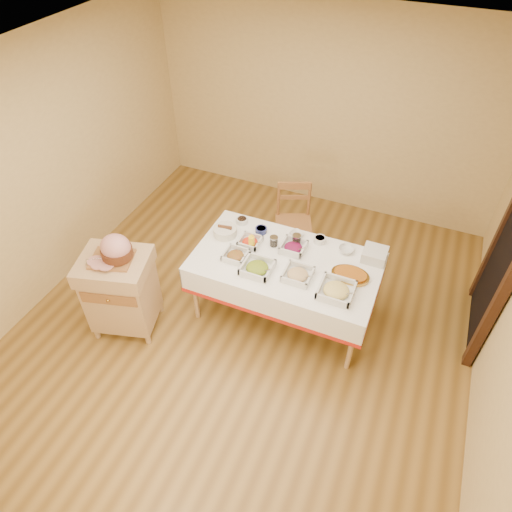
{
  "coord_description": "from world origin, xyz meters",
  "views": [
    {
      "loc": [
        1.3,
        -2.81,
        3.81
      ],
      "look_at": [
        0.02,
        0.2,
        0.81
      ],
      "focal_mm": 32.0,
      "sensor_mm": 36.0,
      "label": 1
    }
  ],
  "objects_px": {
    "dining_table": "(285,272)",
    "mustard_bottle": "(251,242)",
    "ham_on_board": "(115,250)",
    "plate_stack": "(375,255)",
    "butcher_cart": "(121,289)",
    "dining_chair": "(293,221)",
    "brass_platter": "(350,275)",
    "preserve_jar_left": "(274,242)",
    "preserve_jar_right": "(296,240)",
    "bread_basket": "(225,231)"
  },
  "relations": [
    {
      "from": "plate_stack",
      "to": "brass_platter",
      "type": "relative_size",
      "value": 0.63
    },
    {
      "from": "dining_table",
      "to": "preserve_jar_left",
      "type": "relative_size",
      "value": 16.73
    },
    {
      "from": "dining_table",
      "to": "bread_basket",
      "type": "height_order",
      "value": "bread_basket"
    },
    {
      "from": "dining_table",
      "to": "dining_chair",
      "type": "height_order",
      "value": "dining_chair"
    },
    {
      "from": "preserve_jar_left",
      "to": "ham_on_board",
      "type": "bearing_deg",
      "value": -142.48
    },
    {
      "from": "ham_on_board",
      "to": "plate_stack",
      "type": "height_order",
      "value": "ham_on_board"
    },
    {
      "from": "butcher_cart",
      "to": "dining_chair",
      "type": "relative_size",
      "value": 0.99
    },
    {
      "from": "dining_chair",
      "to": "ham_on_board",
      "type": "relative_size",
      "value": 2.3
    },
    {
      "from": "dining_table",
      "to": "preserve_jar_right",
      "type": "xyz_separation_m",
      "value": [
        0.01,
        0.27,
        0.21
      ]
    },
    {
      "from": "ham_on_board",
      "to": "bread_basket",
      "type": "xyz_separation_m",
      "value": [
        0.68,
        0.88,
        -0.23
      ]
    },
    {
      "from": "butcher_cart",
      "to": "ham_on_board",
      "type": "bearing_deg",
      "value": 38.12
    },
    {
      "from": "butcher_cart",
      "to": "dining_chair",
      "type": "xyz_separation_m",
      "value": [
        1.19,
        1.75,
        -0.04
      ]
    },
    {
      "from": "brass_platter",
      "to": "ham_on_board",
      "type": "bearing_deg",
      "value": -158.83
    },
    {
      "from": "mustard_bottle",
      "to": "dining_table",
      "type": "bearing_deg",
      "value": -5.12
    },
    {
      "from": "preserve_jar_left",
      "to": "bread_basket",
      "type": "height_order",
      "value": "same"
    },
    {
      "from": "dining_chair",
      "to": "ham_on_board",
      "type": "bearing_deg",
      "value": -123.73
    },
    {
      "from": "preserve_jar_right",
      "to": "plate_stack",
      "type": "distance_m",
      "value": 0.78
    },
    {
      "from": "ham_on_board",
      "to": "preserve_jar_right",
      "type": "distance_m",
      "value": 1.76
    },
    {
      "from": "butcher_cart",
      "to": "plate_stack",
      "type": "xyz_separation_m",
      "value": [
        2.22,
        1.15,
        0.29
      ]
    },
    {
      "from": "dining_table",
      "to": "mustard_bottle",
      "type": "xyz_separation_m",
      "value": [
        -0.38,
        0.03,
        0.25
      ]
    },
    {
      "from": "butcher_cart",
      "to": "mustard_bottle",
      "type": "distance_m",
      "value": 1.38
    },
    {
      "from": "butcher_cart",
      "to": "mustard_bottle",
      "type": "relative_size",
      "value": 4.82
    },
    {
      "from": "dining_table",
      "to": "preserve_jar_left",
      "type": "bearing_deg",
      "value": 139.59
    },
    {
      "from": "mustard_bottle",
      "to": "ham_on_board",
      "type": "bearing_deg",
      "value": -142.07
    },
    {
      "from": "dining_chair",
      "to": "bread_basket",
      "type": "distance_m",
      "value": 1.01
    },
    {
      "from": "dining_table",
      "to": "dining_chair",
      "type": "relative_size",
      "value": 1.96
    },
    {
      "from": "plate_stack",
      "to": "preserve_jar_right",
      "type": "bearing_deg",
      "value": -173.4
    },
    {
      "from": "dining_chair",
      "to": "brass_platter",
      "type": "bearing_deg",
      "value": -46.63
    },
    {
      "from": "butcher_cart",
      "to": "preserve_jar_right",
      "type": "xyz_separation_m",
      "value": [
        1.45,
        1.06,
        0.29
      ]
    },
    {
      "from": "dining_table",
      "to": "preserve_jar_left",
      "type": "height_order",
      "value": "preserve_jar_left"
    },
    {
      "from": "dining_chair",
      "to": "mustard_bottle",
      "type": "bearing_deg",
      "value": -98.19
    },
    {
      "from": "ham_on_board",
      "to": "mustard_bottle",
      "type": "xyz_separation_m",
      "value": [
        1.01,
        0.79,
        -0.19
      ]
    },
    {
      "from": "dining_chair",
      "to": "plate_stack",
      "type": "xyz_separation_m",
      "value": [
        1.03,
        -0.6,
        0.34
      ]
    },
    {
      "from": "dining_table",
      "to": "dining_chair",
      "type": "xyz_separation_m",
      "value": [
        -0.25,
        0.96,
        -0.12
      ]
    },
    {
      "from": "dining_table",
      "to": "butcher_cart",
      "type": "xyz_separation_m",
      "value": [
        -1.44,
        -0.79,
        -0.08
      ]
    },
    {
      "from": "dining_table",
      "to": "mustard_bottle",
      "type": "relative_size",
      "value": 9.52
    },
    {
      "from": "butcher_cart",
      "to": "ham_on_board",
      "type": "relative_size",
      "value": 2.28
    },
    {
      "from": "butcher_cart",
      "to": "dining_chair",
      "type": "height_order",
      "value": "dining_chair"
    },
    {
      "from": "ham_on_board",
      "to": "mustard_bottle",
      "type": "distance_m",
      "value": 1.3
    },
    {
      "from": "dining_table",
      "to": "mustard_bottle",
      "type": "bearing_deg",
      "value": 174.88
    },
    {
      "from": "bread_basket",
      "to": "plate_stack",
      "type": "distance_m",
      "value": 1.52
    },
    {
      "from": "preserve_jar_left",
      "to": "mustard_bottle",
      "type": "xyz_separation_m",
      "value": [
        -0.19,
        -0.13,
        0.04
      ]
    },
    {
      "from": "bread_basket",
      "to": "dining_chair",
      "type": "bearing_deg",
      "value": 60.54
    },
    {
      "from": "mustard_bottle",
      "to": "preserve_jar_left",
      "type": "bearing_deg",
      "value": 35.2
    },
    {
      "from": "preserve_jar_right",
      "to": "bread_basket",
      "type": "bearing_deg",
      "value": -168.55
    },
    {
      "from": "mustard_bottle",
      "to": "plate_stack",
      "type": "relative_size",
      "value": 0.84
    },
    {
      "from": "preserve_jar_left",
      "to": "preserve_jar_right",
      "type": "height_order",
      "value": "preserve_jar_right"
    },
    {
      "from": "ham_on_board",
      "to": "bread_basket",
      "type": "distance_m",
      "value": 1.13
    },
    {
      "from": "ham_on_board",
      "to": "brass_platter",
      "type": "distance_m",
      "value": 2.19
    },
    {
      "from": "dining_chair",
      "to": "preserve_jar_left",
      "type": "distance_m",
      "value": 0.86
    }
  ]
}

